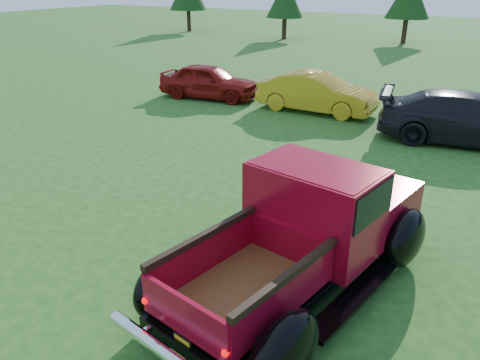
{
  "coord_description": "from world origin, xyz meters",
  "views": [
    {
      "loc": [
        4.02,
        -7.15,
        4.68
      ],
      "look_at": [
        -0.07,
        0.2,
        1.01
      ],
      "focal_mm": 35.0,
      "sensor_mm": 36.0,
      "label": 1
    }
  ],
  "objects_px": {
    "pickup_truck": "(313,227)",
    "show_car_yellow": "(317,93)",
    "show_car_grey": "(468,118)",
    "show_car_red": "(209,81)"
  },
  "relations": [
    {
      "from": "pickup_truck",
      "to": "show_car_yellow",
      "type": "height_order",
      "value": "pickup_truck"
    },
    {
      "from": "pickup_truck",
      "to": "show_car_grey",
      "type": "bearing_deg",
      "value": 91.66
    },
    {
      "from": "show_car_red",
      "to": "pickup_truck",
      "type": "bearing_deg",
      "value": -146.95
    },
    {
      "from": "show_car_red",
      "to": "show_car_grey",
      "type": "bearing_deg",
      "value": -102.89
    },
    {
      "from": "show_car_red",
      "to": "show_car_yellow",
      "type": "xyz_separation_m",
      "value": [
        4.66,
        0.11,
        0.02
      ]
    },
    {
      "from": "pickup_truck",
      "to": "show_car_red",
      "type": "height_order",
      "value": "pickup_truck"
    },
    {
      "from": "show_car_yellow",
      "to": "show_car_grey",
      "type": "relative_size",
      "value": 0.84
    },
    {
      "from": "pickup_truck",
      "to": "show_car_red",
      "type": "relative_size",
      "value": 1.4
    },
    {
      "from": "pickup_truck",
      "to": "show_car_yellow",
      "type": "relative_size",
      "value": 1.31
    },
    {
      "from": "show_car_red",
      "to": "show_car_yellow",
      "type": "height_order",
      "value": "show_car_yellow"
    }
  ]
}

